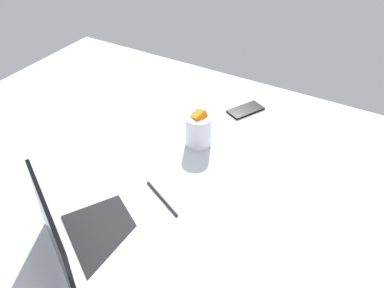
{
  "coord_description": "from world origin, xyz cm",
  "views": [
    {
      "loc": [
        -63.7,
        82.72,
        106.43
      ],
      "look_at": [
        -9.37,
        -10.47,
        24.0
      ],
      "focal_mm": 38.98,
      "sensor_mm": 36.0,
      "label": 1
    }
  ],
  "objects": [
    {
      "name": "snack_cup",
      "position": [
        -7.09,
        -18.68,
        23.77
      ],
      "size": [
        9.0,
        9.0,
        13.41
      ],
      "color": "silver",
      "rests_on": "bed_mattress"
    },
    {
      "name": "cell_phone",
      "position": [
        -12.74,
        -46.3,
        18.4
      ],
      "size": [
        12.36,
        15.56,
        0.8
      ],
      "primitive_type": "cube",
      "rotation": [
        0.0,
        0.0,
        2.68
      ],
      "color": "black",
      "rests_on": "bed_mattress"
    },
    {
      "name": "bed_mattress",
      "position": [
        0.0,
        0.0,
        9.0
      ],
      "size": [
        180.0,
        140.0,
        18.0
      ],
      "primitive_type": "cube",
      "color": "#B7BCC6",
      "rests_on": "ground"
    },
    {
      "name": "charger_cable",
      "position": [
        -11.31,
        10.69,
        18.3
      ],
      "size": [
        15.57,
        7.93,
        0.6
      ],
      "primitive_type": "cube",
      "rotation": [
        0.0,
        0.0,
        -0.45
      ],
      "color": "black",
      "rests_on": "bed_mattress"
    },
    {
      "name": "laptop",
      "position": [
        -6.69,
        36.2,
        22.41
      ],
      "size": [
        40.1,
        36.52,
        23.0
      ],
      "rotation": [
        0.0,
        0.0,
        -0.53
      ],
      "color": "#B7BABC",
      "rests_on": "bed_mattress"
    }
  ]
}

